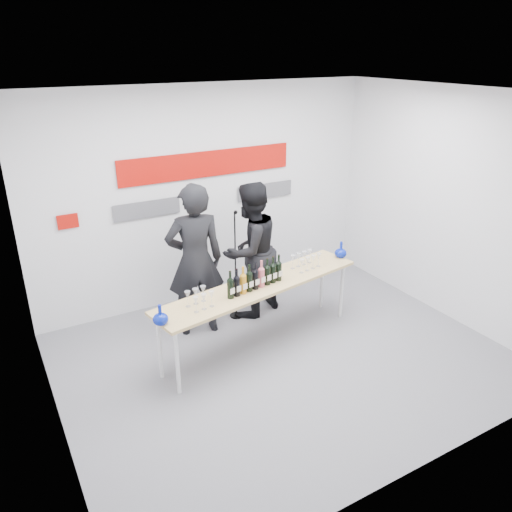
# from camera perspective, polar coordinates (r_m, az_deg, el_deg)

# --- Properties ---
(ground) EXTENTS (5.00, 5.00, 0.00)m
(ground) POSITION_cam_1_polar(r_m,az_deg,el_deg) (6.06, 3.19, -11.55)
(ground) COLOR slate
(ground) RESTS_ON ground
(back_wall) EXTENTS (5.00, 0.04, 3.00)m
(back_wall) POSITION_cam_1_polar(r_m,az_deg,el_deg) (7.03, -5.44, 6.90)
(back_wall) COLOR silver
(back_wall) RESTS_ON ground
(signage) EXTENTS (3.38, 0.02, 0.79)m
(signage) POSITION_cam_1_polar(r_m,az_deg,el_deg) (6.90, -5.85, 9.22)
(signage) COLOR #B00E07
(signage) RESTS_ON back_wall
(tasting_table) EXTENTS (2.80, 1.02, 0.82)m
(tasting_table) POSITION_cam_1_polar(r_m,az_deg,el_deg) (5.93, 0.48, -3.79)
(tasting_table) COLOR #D9BD75
(tasting_table) RESTS_ON ground
(wine_bottles) EXTENTS (0.80, 0.21, 0.33)m
(wine_bottles) POSITION_cam_1_polar(r_m,az_deg,el_deg) (5.73, -0.07, -2.28)
(wine_bottles) COLOR black
(wine_bottles) RESTS_ON tasting_table
(decanter_left) EXTENTS (0.16, 0.16, 0.21)m
(decanter_left) POSITION_cam_1_polar(r_m,az_deg,el_deg) (5.14, -10.90, -6.58)
(decanter_left) COLOR #081C98
(decanter_left) RESTS_ON tasting_table
(decanter_right) EXTENTS (0.16, 0.16, 0.21)m
(decanter_right) POSITION_cam_1_polar(r_m,az_deg,el_deg) (6.72, 9.67, 0.75)
(decanter_right) COLOR #081C98
(decanter_right) RESTS_ON tasting_table
(glasses_left) EXTENTS (0.29, 0.26, 0.18)m
(glasses_left) POSITION_cam_1_polar(r_m,az_deg,el_deg) (5.41, -6.45, -4.90)
(glasses_left) COLOR silver
(glasses_left) RESTS_ON tasting_table
(glasses_right) EXTENTS (0.39, 0.27, 0.18)m
(glasses_right) POSITION_cam_1_polar(r_m,az_deg,el_deg) (6.34, 5.71, -0.56)
(glasses_right) COLOR silver
(glasses_right) RESTS_ON tasting_table
(presenter_left) EXTENTS (0.80, 0.60, 1.97)m
(presenter_left) POSITION_cam_1_polar(r_m,az_deg,el_deg) (6.18, -6.97, -0.55)
(presenter_left) COLOR black
(presenter_left) RESTS_ON ground
(presenter_right) EXTENTS (1.06, 0.93, 1.84)m
(presenter_right) POSITION_cam_1_polar(r_m,az_deg,el_deg) (6.61, -0.66, 0.64)
(presenter_right) COLOR black
(presenter_right) RESTS_ON ground
(mic_stand) EXTENTS (0.18, 0.18, 1.53)m
(mic_stand) POSITION_cam_1_polar(r_m,az_deg,el_deg) (6.68, -2.31, -3.42)
(mic_stand) COLOR black
(mic_stand) RESTS_ON ground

